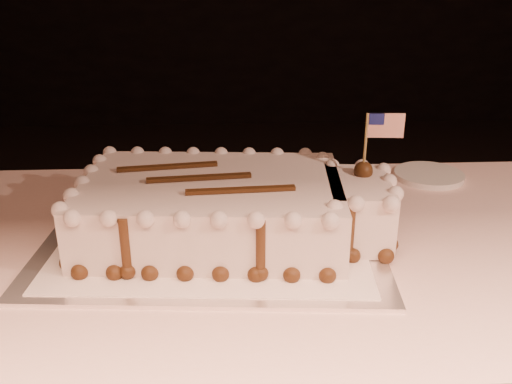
{
  "coord_description": "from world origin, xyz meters",
  "views": [
    {
      "loc": [
        -0.24,
        -0.35,
        1.25
      ],
      "look_at": [
        -0.19,
        0.61,
        0.85
      ],
      "focal_mm": 40.0,
      "sensor_mm": 36.0,
      "label": 1
    }
  ],
  "objects": [
    {
      "name": "cake_board",
      "position": [
        -0.27,
        0.61,
        0.75
      ],
      "size": [
        0.65,
        0.51,
        0.01
      ],
      "primitive_type": "cube",
      "rotation": [
        0.0,
        0.0,
        -0.07
      ],
      "color": "white",
      "rests_on": "banquet_table"
    },
    {
      "name": "doily",
      "position": [
        -0.27,
        0.61,
        0.76
      ],
      "size": [
        0.58,
        0.46,
        0.0
      ],
      "primitive_type": "cube",
      "rotation": [
        0.0,
        0.0,
        -0.07
      ],
      "color": "white",
      "rests_on": "cake_board"
    },
    {
      "name": "sheet_cake",
      "position": [
        -0.24,
        0.6,
        0.82
      ],
      "size": [
        0.6,
        0.37,
        0.23
      ],
      "color": "silver",
      "rests_on": "doily"
    },
    {
      "name": "side_plate",
      "position": [
        0.24,
        0.9,
        0.76
      ],
      "size": [
        0.16,
        0.16,
        0.01
      ],
      "primitive_type": "cylinder",
      "color": "white",
      "rests_on": "banquet_table"
    }
  ]
}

